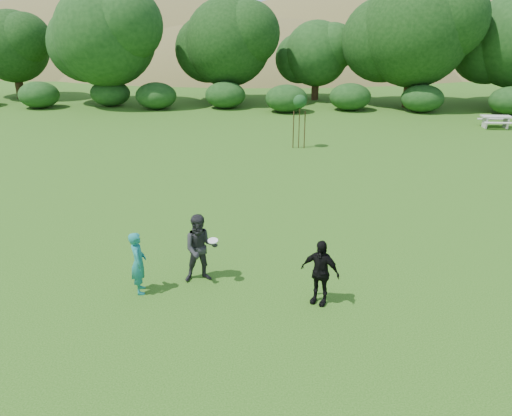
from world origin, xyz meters
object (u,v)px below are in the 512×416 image
at_px(sapling, 300,103).
at_px(player_grey, 201,248).
at_px(player_teal, 138,263).
at_px(picnic_table, 496,120).
at_px(player_black, 320,272).

bearing_deg(sapling, player_grey, -100.85).
xyz_separation_m(player_teal, player_grey, (1.50, 0.71, 0.11)).
relative_size(player_teal, player_grey, 0.88).
height_order(player_teal, player_grey, player_grey).
distance_m(player_teal, picnic_table, 27.01).
distance_m(player_grey, player_black, 3.27).
bearing_deg(player_teal, player_grey, -82.31).
relative_size(player_grey, picnic_table, 1.06).
bearing_deg(picnic_table, player_black, -119.62).
xyz_separation_m(sapling, picnic_table, (12.51, 5.92, -1.90)).
xyz_separation_m(player_grey, sapling, (2.78, 14.53, 1.46)).
bearing_deg(player_teal, sapling, -33.25).
bearing_deg(player_black, sapling, 116.71).
relative_size(player_teal, sapling, 0.59).
bearing_deg(player_black, player_grey, -170.87).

